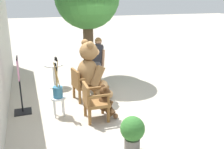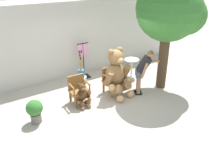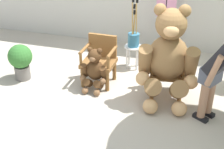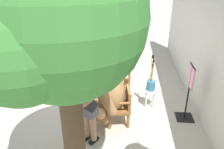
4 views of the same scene
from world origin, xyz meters
name	(u,v)px [view 3 (image 3 of 4)]	position (x,y,z in m)	size (l,w,h in m)	color
ground_plane	(126,99)	(0.00, 0.00, 0.00)	(60.00, 60.00, 0.00)	#B2A899
wooden_chair_left	(100,59)	(-0.61, 0.46, 0.46)	(0.57, 0.53, 0.86)	brown
wooden_chair_right	(167,68)	(0.60, 0.46, 0.46)	(0.63, 0.59, 0.86)	brown
teddy_bear_large	(168,57)	(0.62, 0.19, 0.79)	(0.99, 0.97, 1.61)	olive
teddy_bear_small	(94,70)	(-0.61, 0.17, 0.38)	(0.47, 0.44, 0.79)	#4C3019
person_visitor	(220,68)	(1.38, -0.20, 0.90)	(0.87, 0.51, 1.51)	black
white_stool	(133,51)	(-0.16, 1.18, 0.36)	(0.34, 0.34, 0.46)	silver
brush_bucket	(134,37)	(-0.16, 1.18, 0.65)	(0.22, 0.22, 0.95)	teal
potted_plant	(21,59)	(-2.03, 0.14, 0.40)	(0.44, 0.44, 0.68)	slate
clothing_display_stand	(165,22)	(0.32, 1.98, 0.72)	(0.44, 0.40, 1.36)	black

